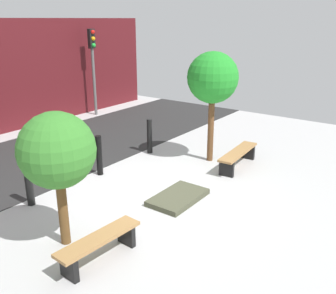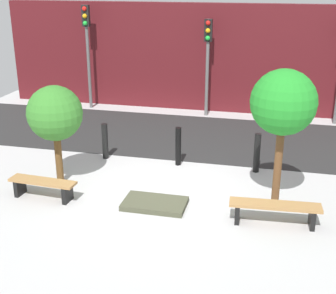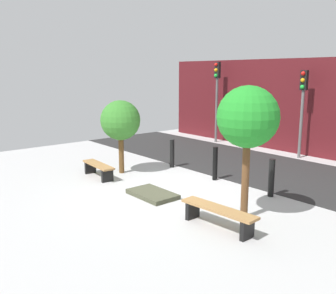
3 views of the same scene
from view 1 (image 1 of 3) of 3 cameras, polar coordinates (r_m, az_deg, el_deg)
name	(u,v)px [view 1 (image 1 of 3)]	position (r m, az deg, el deg)	size (l,w,h in m)	color
ground_plane	(162,195)	(9.00, -0.91, -7.25)	(18.00, 18.00, 0.00)	#AEAEAE
road_strip	(43,155)	(12.09, -18.45, -1.23)	(18.00, 4.44, 0.01)	#272727
bench_left	(99,244)	(6.72, -10.42, -14.27)	(1.65, 0.49, 0.46)	black
bench_right	(238,155)	(10.68, 10.63, -1.25)	(1.93, 0.53, 0.48)	black
planter_bed	(178,197)	(8.73, 1.55, -7.68)	(1.44, 0.86, 0.12)	#454634
tree_behind_left_bench	(57,151)	(6.71, -16.56, -0.64)	(1.35, 1.35, 2.51)	brown
tree_behind_right_bench	(213,79)	(10.57, 6.83, 10.31)	(1.43, 1.43, 3.15)	brown
bollard_far_left	(29,183)	(8.88, -20.43, -5.22)	(0.17, 0.17, 1.04)	black
bollard_left	(99,155)	(10.08, -10.44, -1.27)	(0.16, 0.16, 1.09)	black
bollard_center	(150,136)	(11.57, -2.82, 1.65)	(0.17, 0.17, 1.08)	black
traffic_light_mid_east	(93,56)	(16.33, -11.39, 13.37)	(0.28, 0.27, 3.59)	#5C5C5C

